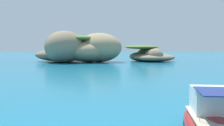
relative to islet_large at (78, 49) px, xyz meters
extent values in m
ellipsoid|color=#84755B|center=(-3.85, -3.02, 0.58)|extent=(8.64, 6.90, 8.02)
ellipsoid|color=#84755B|center=(-2.98, -2.28, 0.66)|extent=(10.02, 12.69, 8.19)
ellipsoid|color=#756651|center=(-4.55, 3.22, -1.64)|extent=(14.95, 12.92, 3.59)
ellipsoid|color=#9E8966|center=(5.64, 0.02, 0.43)|extent=(17.07, 17.14, 7.74)
ellipsoid|color=#84755B|center=(-3.49, 2.66, -0.69)|extent=(13.06, 12.90, 5.49)
ellipsoid|color=#9E8966|center=(3.02, 0.21, -0.58)|extent=(18.28, 19.10, 5.71)
ellipsoid|color=#517538|center=(-0.66, -0.18, 2.86)|extent=(11.96, 10.87, 1.75)
ellipsoid|color=#84755B|center=(20.94, 2.04, -2.32)|extent=(15.47, 15.77, 2.24)
ellipsoid|color=#84755B|center=(20.36, -0.52, -1.68)|extent=(6.55, 6.96, 3.51)
ellipsoid|color=#9E8966|center=(20.41, 7.60, -1.42)|extent=(10.34, 10.27, 4.04)
ellipsoid|color=#756651|center=(17.52, 4.39, -2.16)|extent=(9.25, 9.21, 2.55)
ellipsoid|color=#517538|center=(17.53, 3.43, 0.52)|extent=(9.33, 8.48, 1.10)
cube|color=#C6B793|center=(12.40, -62.12, -2.23)|extent=(2.57, 4.46, 0.06)
cube|color=silver|center=(12.54, -61.18, -1.66)|extent=(1.91, 2.36, 1.07)
cube|color=#2D4756|center=(12.71, -60.10, -1.56)|extent=(1.52, 0.47, 0.57)
cylinder|color=silver|center=(12.94, -58.60, -2.05)|extent=(1.60, 0.28, 0.04)
cube|color=navy|center=(12.29, -62.88, -1.00)|extent=(2.12, 2.54, 0.04)
cylinder|color=silver|center=(11.49, -62.76, -1.62)|extent=(0.03, 0.03, 1.23)
camera|label=1|loc=(7.86, -73.32, 0.74)|focal=44.08mm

